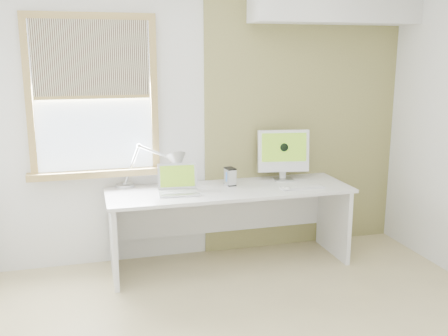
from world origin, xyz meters
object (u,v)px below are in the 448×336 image
object	(u,v)px
external_drive	(230,176)
desk	(228,207)
desk_lamp	(167,165)
laptop	(178,186)
imac	(283,152)

from	to	relation	value
external_drive	desk	bearing A→B (deg)	-121.63
desk_lamp	laptop	world-z (taller)	desk_lamp
desk	laptop	world-z (taller)	laptop
desk_lamp	external_drive	world-z (taller)	desk_lamp
laptop	external_drive	world-z (taller)	laptop
desk_lamp	imac	size ratio (longest dim) A/B	1.34
laptop	imac	bearing A→B (deg)	10.38
desk	imac	size ratio (longest dim) A/B	4.42
imac	external_drive	bearing A→B (deg)	-172.70
desk	external_drive	world-z (taller)	external_drive
desk_lamp	laptop	distance (m)	0.24
desk	laptop	size ratio (longest dim) A/B	5.99
laptop	desk	bearing A→B (deg)	7.54
desk	imac	xyz separation A→B (m)	(0.59, 0.13, 0.46)
desk_lamp	desk	bearing A→B (deg)	-11.99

